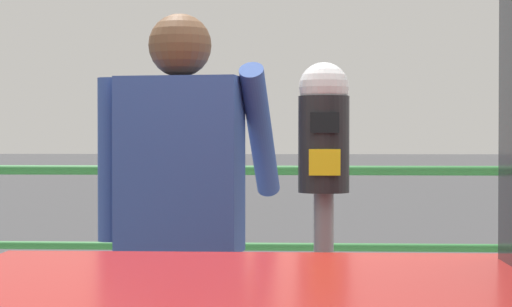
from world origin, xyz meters
The scene contains 3 objects.
parking_meter centered at (-0.08, 0.54, 1.27)m, with size 0.18×0.19×1.53m.
pedestrian_at_meter centered at (-0.60, 0.66, 1.13)m, with size 0.67×0.52×1.72m.
background_railing centered at (0.00, 3.09, 0.93)m, with size 24.06×0.06×1.10m.
Camera 1 is at (-0.14, -2.71, 1.41)m, focal length 65.13 mm.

